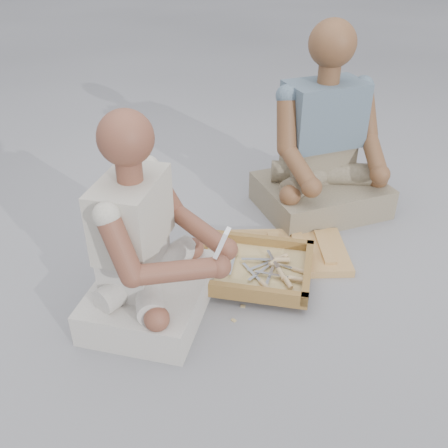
{
  "coord_description": "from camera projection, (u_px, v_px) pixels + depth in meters",
  "views": [
    {
      "loc": [
        -0.13,
        -1.6,
        1.42
      ],
      "look_at": [
        -0.0,
        0.19,
        0.3
      ],
      "focal_mm": 40.0,
      "sensor_mm": 36.0,
      "label": 1
    }
  ],
  "objects": [
    {
      "name": "ground",
      "position": [
        228.0,
        308.0,
        2.11
      ],
      "size": [
        60.0,
        60.0,
        0.0
      ],
      "primitive_type": "plane",
      "color": "gray",
      "rests_on": "ground"
    },
    {
      "name": "carved_panel",
      "position": [
        289.0,
        252.0,
        2.42
      ],
      "size": [
        0.57,
        0.39,
        0.04
      ],
      "primitive_type": "cube",
      "rotation": [
        0.0,
        0.0,
        -0.03
      ],
      "color": "#AD8C43",
      "rests_on": "ground"
    },
    {
      "name": "tool_tray",
      "position": [
        252.0,
        268.0,
        2.25
      ],
      "size": [
        0.62,
        0.54,
        0.07
      ],
      "rotation": [
        0.0,
        0.0,
        -0.27
      ],
      "color": "brown",
      "rests_on": "carved_panel"
    },
    {
      "name": "chisel_0",
      "position": [
        292.0,
        278.0,
        2.15
      ],
      "size": [
        0.21,
        0.1,
        0.02
      ],
      "rotation": [
        0.0,
        0.0,
        -0.37
      ],
      "color": "silver",
      "rests_on": "tool_tray"
    },
    {
      "name": "chisel_1",
      "position": [
        277.0,
        260.0,
        2.27
      ],
      "size": [
        0.22,
        0.04,
        0.02
      ],
      "rotation": [
        0.0,
        0.0,
        -0.1
      ],
      "color": "silver",
      "rests_on": "tool_tray"
    },
    {
      "name": "chisel_2",
      "position": [
        272.0,
        263.0,
        2.25
      ],
      "size": [
        0.17,
        0.17,
        0.02
      ],
      "rotation": [
        0.0,
        0.0,
        0.77
      ],
      "color": "silver",
      "rests_on": "tool_tray"
    },
    {
      "name": "chisel_3",
      "position": [
        235.0,
        253.0,
        2.31
      ],
      "size": [
        0.07,
        0.22,
        0.02
      ],
      "rotation": [
        0.0,
        0.0,
        1.34
      ],
      "color": "silver",
      "rests_on": "tool_tray"
    },
    {
      "name": "chisel_4",
      "position": [
        286.0,
        280.0,
        2.14
      ],
      "size": [
        0.06,
        0.22,
        0.02
      ],
      "rotation": [
        0.0,
        0.0,
        -1.38
      ],
      "color": "silver",
      "rests_on": "tool_tray"
    },
    {
      "name": "chisel_5",
      "position": [
        262.0,
        283.0,
        2.14
      ],
      "size": [
        0.11,
        0.21,
        0.02
      ],
      "rotation": [
        0.0,
        0.0,
        -1.14
      ],
      "color": "silver",
      "rests_on": "tool_tray"
    },
    {
      "name": "chisel_6",
      "position": [
        295.0,
        269.0,
        2.22
      ],
      "size": [
        0.2,
        0.13,
        0.02
      ],
      "rotation": [
        0.0,
        0.0,
        -0.56
      ],
      "color": "silver",
      "rests_on": "tool_tray"
    },
    {
      "name": "chisel_7",
      "position": [
        280.0,
        271.0,
        2.19
      ],
      "size": [
        0.06,
        0.22,
        0.02
      ],
      "rotation": [
        0.0,
        0.0,
        -1.39
      ],
      "color": "silver",
      "rests_on": "tool_tray"
    },
    {
      "name": "chisel_8",
      "position": [
        277.0,
        259.0,
        2.29
      ],
      "size": [
        0.2,
        0.12,
        0.02
      ],
      "rotation": [
        0.0,
        0.0,
        0.48
      ],
      "color": "silver",
      "rests_on": "tool_tray"
    },
    {
      "name": "chisel_9",
      "position": [
        274.0,
        265.0,
        2.25
      ],
      "size": [
        0.1,
        0.21,
        0.02
      ],
      "rotation": [
        0.0,
        0.0,
        1.2
      ],
      "color": "silver",
      "rests_on": "tool_tray"
    },
    {
      "name": "wood_chip_0",
      "position": [
        234.0,
        320.0,
        2.04
      ],
      "size": [
        0.02,
        0.02,
        0.0
      ],
      "primitive_type": "cube",
      "rotation": [
        0.0,
        0.0,
        2.28
      ],
      "color": "tan",
      "rests_on": "ground"
    },
    {
      "name": "wood_chip_1",
      "position": [
        305.0,
        241.0,
        2.53
      ],
      "size": [
        0.02,
        0.02,
        0.0
      ],
      "primitive_type": "cube",
      "rotation": [
        0.0,
        0.0,
        1.34
      ],
      "color": "tan",
      "rests_on": "ground"
    },
    {
      "name": "wood_chip_2",
      "position": [
        255.0,
        291.0,
        2.2
      ],
      "size": [
        0.02,
        0.02,
        0.0
      ],
      "primitive_type": "cube",
      "rotation": [
        0.0,
        0.0,
        3.13
      ],
      "color": "tan",
      "rests_on": "ground"
    },
    {
      "name": "wood_chip_3",
      "position": [
        194.0,
        317.0,
        2.06
      ],
      "size": [
        0.02,
        0.02,
        0.0
      ],
      "primitive_type": "cube",
      "rotation": [
        0.0,
        0.0,
        2.16
      ],
      "color": "tan",
      "rests_on": "ground"
    },
    {
      "name": "wood_chip_4",
      "position": [
        260.0,
        230.0,
        2.62
      ],
      "size": [
        0.02,
        0.02,
        0.0
      ],
      "primitive_type": "cube",
      "rotation": [
        0.0,
        0.0,
        0.53
      ],
      "color": "tan",
      "rests_on": "ground"
    },
    {
      "name": "wood_chip_5",
      "position": [
        283.0,
        278.0,
        2.28
      ],
      "size": [
        0.02,
        0.02,
        0.0
      ],
      "primitive_type": "cube",
      "rotation": [
        0.0,
        0.0,
        2.62
      ],
      "color": "tan",
      "rests_on": "ground"
    },
    {
      "name": "wood_chip_6",
      "position": [
        243.0,
        306.0,
        2.11
      ],
      "size": [
        0.02,
        0.02,
        0.0
      ],
      "primitive_type": "cube",
      "rotation": [
        0.0,
        0.0,
        2.87
      ],
      "color": "tan",
      "rests_on": "ground"
    },
    {
      "name": "wood_chip_7",
      "position": [
        220.0,
        248.0,
        2.48
      ],
      "size": [
        0.02,
        0.02,
        0.0
      ],
      "primitive_type": "cube",
      "rotation": [
        0.0,
        0.0,
        1.48
      ],
      "color": "tan",
      "rests_on": "ground"
    },
    {
      "name": "wood_chip_8",
      "position": [
        204.0,
        239.0,
        2.55
      ],
      "size": [
        0.02,
        0.02,
        0.0
      ],
      "primitive_type": "cube",
      "rotation": [
        0.0,
        0.0,
        2.2
      ],
      "color": "tan",
      "rests_on": "ground"
    },
    {
      "name": "wood_chip_9",
      "position": [
        200.0,
        284.0,
        2.24
      ],
      "size": [
        0.02,
        0.02,
        0.0
      ],
      "primitive_type": "cube",
      "rotation": [
        0.0,
        0.0,
        0.8
      ],
      "color": "tan",
      "rests_on": "ground"
    },
    {
      "name": "craftsman",
      "position": [
        146.0,
        251.0,
        1.95
      ],
      "size": [
        0.65,
        0.66,
        0.86
      ],
      "rotation": [
        0.0,
        0.0,
        -1.88
      ],
      "color": "#BBB6AE",
      "rests_on": "ground"
    },
    {
      "name": "companion",
      "position": [
        323.0,
        152.0,
        2.66
      ],
      "size": [
        0.77,
        0.68,
        1.0
      ],
      "rotation": [
        0.0,
        0.0,
        3.44
      ],
      "color": "gray",
      "rests_on": "ground"
    },
    {
      "name": "mobile_phone",
      "position": [
        222.0,
        243.0,
        1.77
      ],
      "size": [
        0.07,
        0.06,
        0.12
      ],
      "rotation": [
        -0.35,
        0.0,
        -1.92
      ],
      "color": "white",
      "rests_on": "craftsman"
    }
  ]
}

